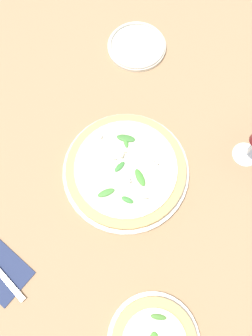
{
  "coord_description": "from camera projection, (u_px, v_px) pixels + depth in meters",
  "views": [
    {
      "loc": [
        -0.13,
        0.2,
        0.79
      ],
      "look_at": [
        0.03,
        -0.0,
        0.03
      ],
      "focal_mm": 35.0,
      "sensor_mm": 36.0,
      "label": 1
    }
  ],
  "objects": [
    {
      "name": "pizza_arugula_main",
      "position": [
        126.0,
        170.0,
        0.81
      ],
      "size": [
        0.32,
        0.32,
        0.05
      ],
      "color": "silver",
      "rests_on": "ground_plane"
    },
    {
      "name": "ground_plane",
      "position": [
        134.0,
        178.0,
        0.82
      ],
      "size": [
        6.0,
        6.0,
        0.0
      ],
      "primitive_type": "plane",
      "color": "#9E7A56"
    },
    {
      "name": "side_plate_white",
      "position": [
        137.0,
        46.0,
        0.94
      ],
      "size": [
        0.17,
        0.17,
        0.02
      ],
      "color": "silver",
      "rests_on": "ground_plane"
    }
  ]
}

